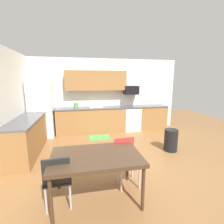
{
  "coord_description": "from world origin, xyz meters",
  "views": [
    {
      "loc": [
        -0.93,
        -3.57,
        1.92
      ],
      "look_at": [
        0.0,
        1.0,
        1.0
      ],
      "focal_mm": 26.1,
      "sensor_mm": 36.0,
      "label": 1
    }
  ],
  "objects_px": {
    "chair_near_table": "(126,157)",
    "chair_far_side": "(58,177)",
    "refrigerator": "(42,110)",
    "trash_bin": "(171,140)",
    "microwave": "(131,90)",
    "kettle": "(76,105)",
    "oven_range": "(131,118)",
    "dining_table": "(96,159)"
  },
  "relations": [
    {
      "from": "chair_near_table",
      "to": "microwave",
      "type": "bearing_deg",
      "value": 70.81
    },
    {
      "from": "refrigerator",
      "to": "chair_far_side",
      "type": "relative_size",
      "value": 2.18
    },
    {
      "from": "refrigerator",
      "to": "kettle",
      "type": "bearing_deg",
      "value": 6.57
    },
    {
      "from": "chair_far_side",
      "to": "kettle",
      "type": "height_order",
      "value": "kettle"
    },
    {
      "from": "dining_table",
      "to": "chair_far_side",
      "type": "relative_size",
      "value": 1.65
    },
    {
      "from": "trash_bin",
      "to": "microwave",
      "type": "bearing_deg",
      "value": 102.25
    },
    {
      "from": "chair_near_table",
      "to": "chair_far_side",
      "type": "xyz_separation_m",
      "value": [
        -1.18,
        -0.39,
        0.0
      ]
    },
    {
      "from": "oven_range",
      "to": "chair_near_table",
      "type": "xyz_separation_m",
      "value": [
        -1.14,
        -3.18,
        0.05
      ]
    },
    {
      "from": "oven_range",
      "to": "chair_near_table",
      "type": "relative_size",
      "value": 1.07
    },
    {
      "from": "kettle",
      "to": "microwave",
      "type": "bearing_deg",
      "value": 1.38
    },
    {
      "from": "refrigerator",
      "to": "dining_table",
      "type": "bearing_deg",
      "value": -66.67
    },
    {
      "from": "chair_far_side",
      "to": "dining_table",
      "type": "bearing_deg",
      "value": 7.04
    },
    {
      "from": "trash_bin",
      "to": "kettle",
      "type": "xyz_separation_m",
      "value": [
        -2.55,
        2.1,
        0.72
      ]
    },
    {
      "from": "microwave",
      "to": "chair_far_side",
      "type": "relative_size",
      "value": 0.64
    },
    {
      "from": "refrigerator",
      "to": "chair_near_table",
      "type": "bearing_deg",
      "value": -56.33
    },
    {
      "from": "refrigerator",
      "to": "oven_range",
      "type": "xyz_separation_m",
      "value": [
        3.21,
        0.08,
        -0.47
      ]
    },
    {
      "from": "dining_table",
      "to": "chair_far_side",
      "type": "bearing_deg",
      "value": -172.96
    },
    {
      "from": "refrigerator",
      "to": "kettle",
      "type": "distance_m",
      "value": 1.14
    },
    {
      "from": "dining_table",
      "to": "kettle",
      "type": "distance_m",
      "value": 3.58
    },
    {
      "from": "chair_near_table",
      "to": "chair_far_side",
      "type": "distance_m",
      "value": 1.24
    },
    {
      "from": "chair_near_table",
      "to": "kettle",
      "type": "height_order",
      "value": "kettle"
    },
    {
      "from": "chair_near_table",
      "to": "kettle",
      "type": "xyz_separation_m",
      "value": [
        -0.94,
        3.23,
        0.52
      ]
    },
    {
      "from": "chair_far_side",
      "to": "kettle",
      "type": "xyz_separation_m",
      "value": [
        0.24,
        3.62,
        0.52
      ]
    },
    {
      "from": "oven_range",
      "to": "refrigerator",
      "type": "bearing_deg",
      "value": -178.57
    },
    {
      "from": "microwave",
      "to": "dining_table",
      "type": "bearing_deg",
      "value": -115.69
    },
    {
      "from": "oven_range",
      "to": "kettle",
      "type": "xyz_separation_m",
      "value": [
        -2.08,
        0.05,
        0.56
      ]
    },
    {
      "from": "oven_range",
      "to": "chair_far_side",
      "type": "bearing_deg",
      "value": -122.97
    },
    {
      "from": "chair_near_table",
      "to": "kettle",
      "type": "relative_size",
      "value": 4.25
    },
    {
      "from": "dining_table",
      "to": "trash_bin",
      "type": "xyz_separation_m",
      "value": [
        2.2,
        1.44,
        -0.41
      ]
    },
    {
      "from": "microwave",
      "to": "refrigerator",
      "type": "bearing_deg",
      "value": -176.79
    },
    {
      "from": "oven_range",
      "to": "kettle",
      "type": "height_order",
      "value": "kettle"
    },
    {
      "from": "oven_range",
      "to": "microwave",
      "type": "bearing_deg",
      "value": 90.0
    },
    {
      "from": "refrigerator",
      "to": "trash_bin",
      "type": "relative_size",
      "value": 3.09
    },
    {
      "from": "kettle",
      "to": "trash_bin",
      "type": "bearing_deg",
      "value": -39.58
    },
    {
      "from": "refrigerator",
      "to": "dining_table",
      "type": "distance_m",
      "value": 3.73
    },
    {
      "from": "refrigerator",
      "to": "kettle",
      "type": "xyz_separation_m",
      "value": [
        1.13,
        0.13,
        0.09
      ]
    },
    {
      "from": "refrigerator",
      "to": "microwave",
      "type": "xyz_separation_m",
      "value": [
        3.21,
        0.18,
        0.61
      ]
    },
    {
      "from": "oven_range",
      "to": "trash_bin",
      "type": "xyz_separation_m",
      "value": [
        0.47,
        -2.05,
        -0.16
      ]
    },
    {
      "from": "dining_table",
      "to": "trash_bin",
      "type": "relative_size",
      "value": 2.33
    },
    {
      "from": "refrigerator",
      "to": "kettle",
      "type": "relative_size",
      "value": 9.27
    },
    {
      "from": "oven_range",
      "to": "kettle",
      "type": "bearing_deg",
      "value": 178.62
    },
    {
      "from": "trash_bin",
      "to": "oven_range",
      "type": "bearing_deg",
      "value": 102.83
    }
  ]
}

